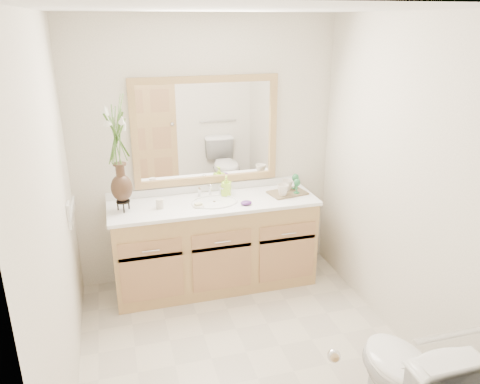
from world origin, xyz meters
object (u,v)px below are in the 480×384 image
object	(u,v)px
soap_bottle	(226,187)
toilet	(406,380)
flower_vase	(118,143)
tumbler	(160,204)
tray	(287,193)

from	to	relation	value
soap_bottle	toilet	bearing A→B (deg)	-52.42
flower_vase	soap_bottle	distance (m)	1.06
toilet	flower_vase	size ratio (longest dim) A/B	0.87
toilet	tumbler	xyz separation A→B (m)	(-1.18, 1.91, 0.50)
tray	soap_bottle	bearing A→B (deg)	157.55
toilet	flower_vase	xyz separation A→B (m)	(-1.48, 1.94, 1.05)
tumbler	soap_bottle	xyz separation A→B (m)	(0.62, 0.15, 0.04)
tumbler	soap_bottle	size ratio (longest dim) A/B	0.49
flower_vase	soap_bottle	xyz separation A→B (m)	(0.92, 0.12, -0.50)
flower_vase	tumbler	xyz separation A→B (m)	(0.30, -0.03, -0.54)
toilet	tray	world-z (taller)	tray
tray	toilet	bearing A→B (deg)	-100.29
flower_vase	soap_bottle	size ratio (longest dim) A/B	5.16
tumbler	soap_bottle	world-z (taller)	soap_bottle
flower_vase	tumbler	bearing A→B (deg)	-5.12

